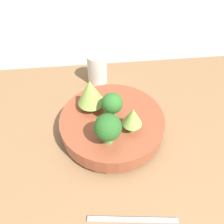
# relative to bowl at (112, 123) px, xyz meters

# --- Properties ---
(ground_plane) EXTENTS (6.00, 6.00, 0.00)m
(ground_plane) POSITION_rel_bowl_xyz_m (0.02, -0.01, -0.07)
(ground_plane) COLOR #ADA89E
(table) EXTENTS (1.15, 0.70, 0.04)m
(table) POSITION_rel_bowl_xyz_m (0.02, -0.01, -0.05)
(table) COLOR olive
(table) RESTS_ON ground_plane
(bowl) EXTENTS (0.28, 0.28, 0.06)m
(bowl) POSITION_rel_bowl_xyz_m (0.00, 0.00, 0.00)
(bowl) COLOR brown
(bowl) RESTS_ON table
(romanesco_piece_near) EXTENTS (0.05, 0.05, 0.07)m
(romanesco_piece_near) POSITION_rel_bowl_xyz_m (0.04, -0.05, 0.07)
(romanesco_piece_near) COLOR #7AB256
(romanesco_piece_near) RESTS_ON bowl
(broccoli_floret_front) EXTENTS (0.06, 0.06, 0.08)m
(broccoli_floret_front) POSITION_rel_bowl_xyz_m (-0.02, -0.08, 0.07)
(broccoli_floret_front) COLOR #6BA34C
(broccoli_floret_front) RESTS_ON bowl
(broccoli_floret_center) EXTENTS (0.05, 0.05, 0.08)m
(broccoli_floret_center) POSITION_rel_bowl_xyz_m (0.00, 0.00, 0.07)
(broccoli_floret_center) COLOR #7AB256
(broccoli_floret_center) RESTS_ON bowl
(romanesco_piece_far) EXTENTS (0.07, 0.07, 0.09)m
(romanesco_piece_far) POSITION_rel_bowl_xyz_m (-0.05, 0.04, 0.08)
(romanesco_piece_far) COLOR #7AB256
(romanesco_piece_far) RESTS_ON bowl
(cup) EXTENTS (0.07, 0.07, 0.10)m
(cup) POSITION_rel_bowl_xyz_m (-0.02, 0.23, 0.02)
(cup) COLOR silver
(cup) RESTS_ON table
(fork) EXTENTS (0.19, 0.03, 0.01)m
(fork) POSITION_rel_bowl_xyz_m (0.02, -0.24, -0.03)
(fork) COLOR #B2B2B7
(fork) RESTS_ON table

